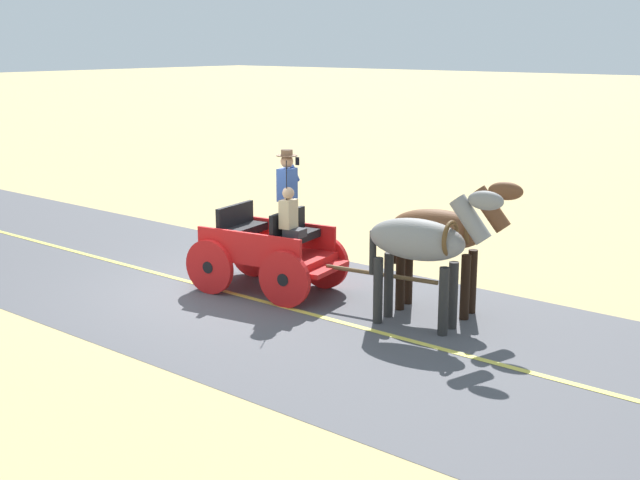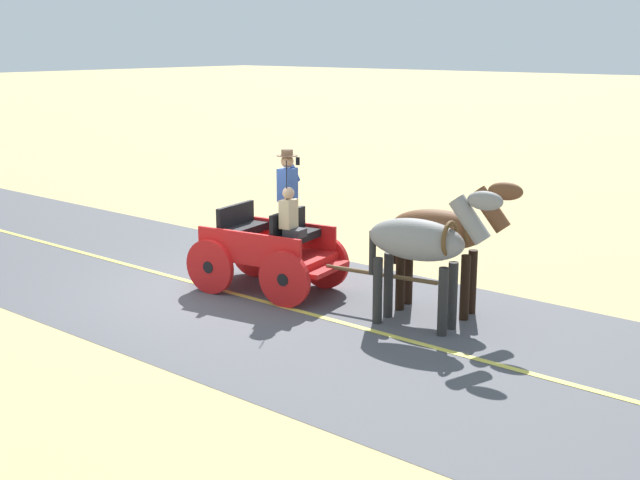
# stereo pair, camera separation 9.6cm
# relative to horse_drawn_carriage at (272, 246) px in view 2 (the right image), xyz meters

# --- Properties ---
(ground_plane) EXTENTS (200.00, 200.00, 0.00)m
(ground_plane) POSITION_rel_horse_drawn_carriage_xyz_m (0.55, -0.67, -0.82)
(ground_plane) COLOR tan
(road_surface) EXTENTS (6.07, 160.00, 0.01)m
(road_surface) POSITION_rel_horse_drawn_carriage_xyz_m (0.55, -0.67, -0.81)
(road_surface) COLOR #4C4C51
(road_surface) RESTS_ON ground
(road_centre_stripe) EXTENTS (0.12, 160.00, 0.00)m
(road_centre_stripe) POSITION_rel_horse_drawn_carriage_xyz_m (0.55, -0.67, -0.81)
(road_centre_stripe) COLOR #DBCC4C
(road_centre_stripe) RESTS_ON road_surface
(horse_drawn_carriage) EXTENTS (1.79, 4.51, 2.50)m
(horse_drawn_carriage) POSITION_rel_horse_drawn_carriage_xyz_m (0.00, 0.00, 0.00)
(horse_drawn_carriage) COLOR red
(horse_drawn_carriage) RESTS_ON ground
(horse_near_side) EXTENTS (0.89, 2.15, 2.21)m
(horse_near_side) POSITION_rel_horse_drawn_carriage_xyz_m (-0.91, 2.92, 0.51)
(horse_near_side) COLOR brown
(horse_near_side) RESTS_ON ground
(horse_off_side) EXTENTS (0.78, 2.15, 2.21)m
(horse_off_side) POSITION_rel_horse_drawn_carriage_xyz_m (-0.09, 3.06, 0.51)
(horse_off_side) COLOR gray
(horse_off_side) RESTS_ON ground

